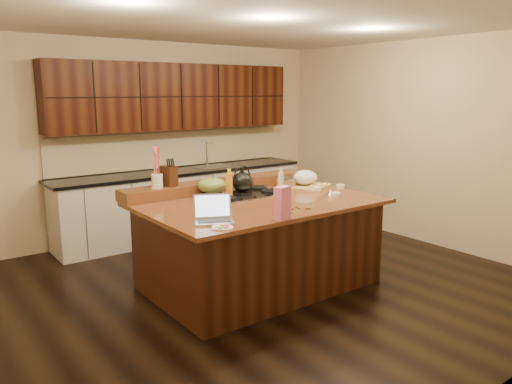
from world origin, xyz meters
TOP-DOWN VIEW (x-y plane):
  - room at (0.00, 0.00)m, footprint 5.52×5.02m
  - island at (0.00, 0.00)m, footprint 2.40×1.60m
  - back_ledge at (0.00, 0.70)m, footprint 2.40×0.30m
  - cooktop at (0.00, 0.30)m, footprint 0.92×0.52m
  - back_counter at (0.30, 2.23)m, footprint 3.70×0.66m
  - kettle at (0.00, 0.30)m, footprint 0.28×0.28m
  - green_bowl at (-0.30, 0.43)m, footprint 0.39×0.39m
  - laptop at (-0.82, -0.43)m, footprint 0.41×0.38m
  - oil_bottle at (-0.22, 0.22)m, footprint 0.09×0.09m
  - vinegar_bottle at (0.34, 0.06)m, footprint 0.08×0.08m
  - wooden_tray at (0.90, 0.26)m, footprint 0.58×0.50m
  - ramekin_a at (0.77, -0.35)m, footprint 0.12×0.12m
  - ramekin_b at (1.15, -0.04)m, footprint 0.11×0.11m
  - ramekin_c at (0.82, 0.00)m, footprint 0.13×0.13m
  - strainer_bowl at (0.70, 0.39)m, footprint 0.25×0.25m
  - kitchen_timer at (0.81, -0.23)m, footprint 0.10×0.10m
  - pink_bag at (-0.30, -0.73)m, footprint 0.17×0.13m
  - candy_plate at (-0.88, -0.67)m, footprint 0.22×0.22m
  - package_box at (-0.70, -0.11)m, footprint 0.11×0.08m
  - utensil_crock at (-0.80, 0.70)m, footprint 0.15×0.15m
  - knife_block at (-0.66, 0.70)m, footprint 0.14×0.19m
  - gumdrop_0 at (-0.09, -0.51)m, footprint 0.02×0.02m
  - gumdrop_1 at (0.15, -0.60)m, footprint 0.02×0.02m
  - gumdrop_2 at (0.08, -0.49)m, footprint 0.02×0.02m
  - gumdrop_3 at (0.08, -0.54)m, footprint 0.02×0.02m
  - gumdrop_4 at (-0.09, -0.47)m, footprint 0.02×0.02m
  - gumdrop_5 at (-0.26, -0.60)m, footprint 0.02×0.02m
  - gumdrop_6 at (0.13, -0.59)m, footprint 0.02×0.02m
  - gumdrop_7 at (-0.08, -0.62)m, footprint 0.02×0.02m
  - gumdrop_8 at (0.01, -0.52)m, footprint 0.02×0.02m

SIDE VIEW (x-z plane):
  - island at x=0.00m, z-range 0.00..0.92m
  - candy_plate at x=-0.88m, z-range 0.92..0.93m
  - gumdrop_0 at x=-0.09m, z-range 0.92..0.94m
  - gumdrop_1 at x=0.15m, z-range 0.92..0.94m
  - gumdrop_2 at x=0.08m, z-range 0.92..0.94m
  - gumdrop_3 at x=0.08m, z-range 0.92..0.94m
  - gumdrop_4 at x=-0.09m, z-range 0.92..0.94m
  - gumdrop_5 at x=-0.26m, z-range 0.92..0.94m
  - gumdrop_6 at x=0.13m, z-range 0.92..0.94m
  - gumdrop_7 at x=-0.08m, z-range 0.92..0.94m
  - gumdrop_8 at x=0.01m, z-range 0.92..0.94m
  - cooktop at x=0.00m, z-range 0.91..0.96m
  - ramekin_a at x=0.77m, z-range 0.92..0.96m
  - ramekin_b at x=1.15m, z-range 0.92..0.96m
  - ramekin_c at x=0.82m, z-range 0.92..0.96m
  - kitchen_timer at x=0.81m, z-range 0.92..0.99m
  - strainer_bowl at x=0.70m, z-range 0.92..1.01m
  - back_ledge at x=0.00m, z-range 0.92..1.04m
  - laptop at x=-0.82m, z-range 0.87..1.10m
  - back_counter at x=0.30m, z-range -0.22..2.18m
  - package_box at x=-0.70m, z-range 0.92..1.06m
  - wooden_tray at x=0.90m, z-range 0.91..1.11m
  - vinegar_bottle at x=0.34m, z-range 0.92..1.17m
  - green_bowl at x=-0.30m, z-range 0.97..1.13m
  - oil_bottle at x=-0.22m, z-range 0.92..1.19m
  - pink_bag at x=-0.30m, z-range 0.92..1.21m
  - kettle at x=0.00m, z-range 0.97..1.17m
  - utensil_crock at x=-0.80m, z-range 1.04..1.18m
  - knife_block at x=-0.66m, z-range 1.04..1.25m
  - room at x=0.00m, z-range -0.01..2.71m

